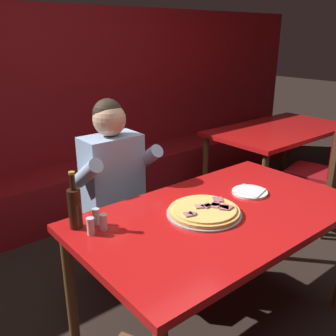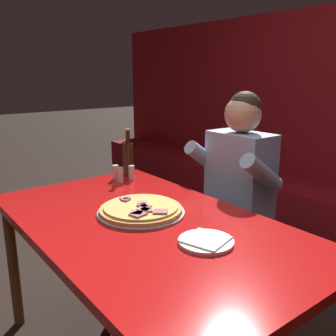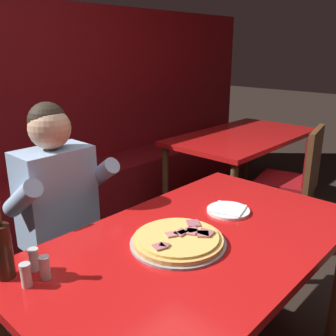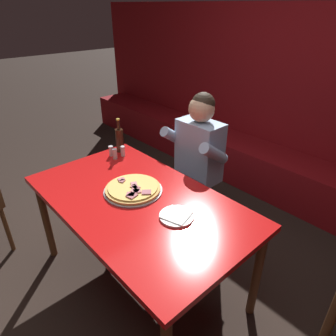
# 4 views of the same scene
# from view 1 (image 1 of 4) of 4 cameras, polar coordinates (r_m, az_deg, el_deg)

# --- Properties ---
(ground_plane) EXTENTS (24.00, 24.00, 0.00)m
(ground_plane) POSITION_cam_1_polar(r_m,az_deg,el_deg) (2.46, 7.09, -22.53)
(ground_plane) COLOR black
(booth_wall_panel) EXTENTS (6.80, 0.16, 1.90)m
(booth_wall_panel) POSITION_cam_1_polar(r_m,az_deg,el_deg) (3.72, -17.38, 8.09)
(booth_wall_panel) COLOR maroon
(booth_wall_panel) RESTS_ON ground_plane
(booth_bench) EXTENTS (6.46, 0.48, 0.46)m
(booth_bench) POSITION_cam_1_polar(r_m,az_deg,el_deg) (3.65, -14.28, -3.73)
(booth_bench) COLOR maroon
(booth_bench) RESTS_ON ground_plane
(main_dining_table) EXTENTS (1.55, 0.90, 0.76)m
(main_dining_table) POSITION_cam_1_polar(r_m,az_deg,el_deg) (2.07, 7.89, -8.38)
(main_dining_table) COLOR brown
(main_dining_table) RESTS_ON ground_plane
(pizza) EXTENTS (0.40, 0.40, 0.05)m
(pizza) POSITION_cam_1_polar(r_m,az_deg,el_deg) (1.99, 5.57, -6.53)
(pizza) COLOR #9E9EA3
(pizza) RESTS_ON main_dining_table
(plate_white_paper) EXTENTS (0.21, 0.21, 0.02)m
(plate_white_paper) POSITION_cam_1_polar(r_m,az_deg,el_deg) (2.28, 12.35, -3.57)
(plate_white_paper) COLOR white
(plate_white_paper) RESTS_ON main_dining_table
(beer_bottle) EXTENTS (0.07, 0.07, 0.29)m
(beer_bottle) POSITION_cam_1_polar(r_m,az_deg,el_deg) (1.86, -14.02, -5.79)
(beer_bottle) COLOR black
(beer_bottle) RESTS_ON main_dining_table
(shaker_black_pepper) EXTENTS (0.04, 0.04, 0.09)m
(shaker_black_pepper) POSITION_cam_1_polar(r_m,az_deg,el_deg) (1.84, -9.77, -8.30)
(shaker_black_pepper) COLOR silver
(shaker_black_pepper) RESTS_ON main_dining_table
(shaker_oregano) EXTENTS (0.04, 0.04, 0.09)m
(shaker_oregano) POSITION_cam_1_polar(r_m,az_deg,el_deg) (1.90, -10.91, -7.41)
(shaker_oregano) COLOR silver
(shaker_oregano) RESTS_ON main_dining_table
(shaker_parmesan) EXTENTS (0.04, 0.04, 0.09)m
(shaker_parmesan) POSITION_cam_1_polar(r_m,az_deg,el_deg) (1.82, -11.71, -8.79)
(shaker_parmesan) COLOR silver
(shaker_parmesan) RESTS_ON main_dining_table
(diner_seated_blue_shirt) EXTENTS (0.53, 0.53, 1.27)m
(diner_seated_blue_shirt) POSITION_cam_1_polar(r_m,az_deg,el_deg) (2.45, -7.37, -3.08)
(diner_seated_blue_shirt) COLOR black
(diner_seated_blue_shirt) RESTS_ON ground_plane
(dining_chair_far_left) EXTENTS (0.52, 0.52, 0.95)m
(dining_chair_far_left) POSITION_cam_1_polar(r_m,az_deg,el_deg) (3.48, 22.56, -0.06)
(dining_chair_far_left) COLOR brown
(dining_chair_far_left) RESTS_ON ground_plane
(background_dining_table) EXTENTS (1.48, 0.82, 0.76)m
(background_dining_table) POSITION_cam_1_polar(r_m,az_deg,el_deg) (3.95, 16.55, 4.75)
(background_dining_table) COLOR brown
(background_dining_table) RESTS_ON ground_plane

